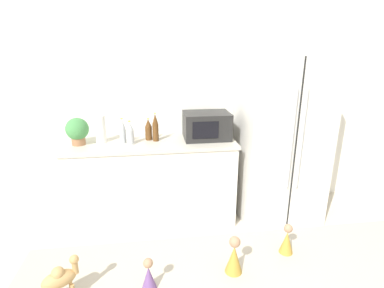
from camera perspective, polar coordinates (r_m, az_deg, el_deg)
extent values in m
cube|color=white|center=(3.40, -2.48, 8.30)|extent=(8.00, 0.06, 2.55)
cube|color=silver|center=(3.32, -7.45, -7.26)|extent=(1.72, 0.60, 0.88)
cube|color=beige|center=(3.15, -7.78, 0.29)|extent=(1.75, 0.63, 0.03)
cube|color=silver|center=(3.37, 16.49, 1.02)|extent=(0.86, 0.69, 1.81)
cube|color=black|center=(3.07, 19.09, -0.89)|extent=(0.01, 0.01, 1.73)
cylinder|color=#B2B5BA|center=(3.01, 18.54, 0.59)|extent=(0.02, 0.02, 0.99)
cylinder|color=#B2B5BA|center=(3.06, 20.23, 0.66)|extent=(0.02, 0.02, 0.99)
cube|color=#B7AD99|center=(1.42, 15.73, -22.42)|extent=(2.15, 0.54, 0.03)
cylinder|color=#9E6B47|center=(3.19, -20.78, 0.56)|extent=(0.13, 0.13, 0.08)
sphere|color=#478E4C|center=(3.16, -21.03, 2.68)|extent=(0.22, 0.22, 0.22)
cylinder|color=white|center=(3.17, -17.04, 2.73)|extent=(0.11, 0.11, 0.28)
cube|color=black|center=(3.18, 2.79, 3.54)|extent=(0.48, 0.36, 0.28)
cube|color=black|center=(2.99, 2.61, 2.64)|extent=(0.26, 0.01, 0.17)
cylinder|color=brown|center=(3.12, -6.94, 2.23)|extent=(0.06, 0.06, 0.18)
cone|color=brown|center=(3.08, -7.04, 4.81)|extent=(0.06, 0.06, 0.10)
cylinder|color=gold|center=(3.07, -7.08, 5.82)|extent=(0.02, 0.02, 0.01)
cylinder|color=brown|center=(3.17, -8.25, 2.07)|extent=(0.07, 0.07, 0.14)
cone|color=brown|center=(3.14, -8.34, 4.01)|extent=(0.07, 0.07, 0.08)
cylinder|color=gold|center=(3.13, -8.38, 4.79)|extent=(0.03, 0.03, 0.01)
cylinder|color=#B2B7BC|center=(3.11, -13.05, 1.62)|extent=(0.06, 0.06, 0.16)
cone|color=#B2B7BC|center=(3.08, -13.22, 3.85)|extent=(0.06, 0.06, 0.09)
cylinder|color=gold|center=(3.07, -13.28, 4.73)|extent=(0.02, 0.02, 0.01)
cylinder|color=#B2B7BC|center=(3.06, -11.68, 1.33)|extent=(0.08, 0.08, 0.15)
cone|color=#B2B7BC|center=(3.03, -11.82, 3.44)|extent=(0.07, 0.07, 0.08)
cylinder|color=gold|center=(3.02, -11.88, 4.28)|extent=(0.03, 0.03, 0.01)
ellipsoid|color=tan|center=(1.27, -24.02, -22.49)|extent=(0.13, 0.11, 0.06)
sphere|color=tan|center=(1.25, -24.19, -21.52)|extent=(0.05, 0.05, 0.05)
cylinder|color=tan|center=(1.26, -21.38, -20.85)|extent=(0.02, 0.02, 0.06)
sphere|color=tan|center=(1.24, -21.55, -19.77)|extent=(0.03, 0.03, 0.03)
cylinder|color=tan|center=(1.33, -22.06, -23.74)|extent=(0.01, 0.01, 0.06)
cone|color=#B28933|center=(1.48, 17.58, -17.40)|extent=(0.06, 0.06, 0.11)
sphere|color=#A37A5B|center=(1.44, 17.86, -15.04)|extent=(0.04, 0.04, 0.04)
cone|color=#B28933|center=(1.32, 8.07, -20.89)|extent=(0.07, 0.07, 0.12)
sphere|color=#A37A5B|center=(1.27, 8.25, -17.96)|extent=(0.05, 0.05, 0.05)
cone|color=#6B4784|center=(1.26, -8.22, -23.93)|extent=(0.06, 0.06, 0.10)
sphere|color=#A37A5B|center=(1.21, -8.37, -21.53)|extent=(0.04, 0.04, 0.04)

